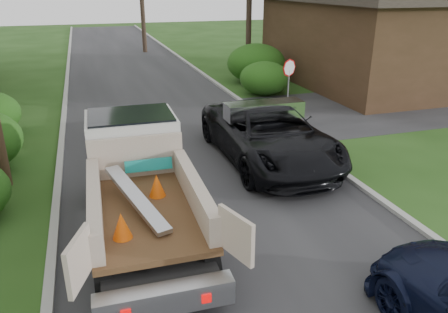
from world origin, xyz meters
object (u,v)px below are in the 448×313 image
stop_sign (289,76)px  flatbed_truck (138,170)px  house_right (378,26)px  black_pickup (269,134)px

stop_sign → flatbed_truck: stop_sign is taller
house_right → flatbed_truck: bearing=-141.4°
house_right → black_pickup: size_ratio=1.99×
house_right → stop_sign: bearing=-147.3°
house_right → black_pickup: (-10.60, -9.50, -2.25)m
stop_sign → house_right: (7.80, 5.00, 1.38)m
stop_sign → house_right: bearing=32.7°
stop_sign → flatbed_truck: size_ratio=0.40×
house_right → flatbed_truck: 19.37m
flatbed_truck → house_right: bearing=39.9°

